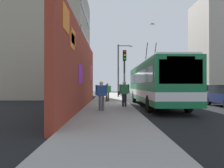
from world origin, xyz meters
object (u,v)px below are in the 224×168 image
(city_bus, at_px, (155,82))
(pedestrian_near_wall, at_px, (101,93))
(parked_car_white, at_px, (194,92))
(pedestrian_at_curb, at_px, (124,92))
(pedestrian_midblock, at_px, (107,91))
(street_lamp, at_px, (120,67))
(traffic_light, at_px, (124,67))

(city_bus, xyz_separation_m, pedestrian_near_wall, (-3.99, 3.83, -0.67))
(parked_car_white, height_order, pedestrian_at_curb, pedestrian_at_curb)
(pedestrian_midblock, distance_m, street_lamp, 8.29)
(city_bus, bearing_deg, parked_car_white, -42.53)
(city_bus, bearing_deg, pedestrian_near_wall, 136.18)
(city_bus, height_order, pedestrian_midblock, city_bus)
(pedestrian_near_wall, bearing_deg, pedestrian_midblock, -2.25)
(pedestrian_near_wall, distance_m, traffic_light, 6.02)
(traffic_light, bearing_deg, pedestrian_near_wall, 162.89)
(pedestrian_midblock, relative_size, street_lamp, 0.25)
(pedestrian_at_curb, height_order, traffic_light, traffic_light)
(pedestrian_at_curb, bearing_deg, pedestrian_midblock, 13.70)
(pedestrian_midblock, height_order, traffic_light, traffic_light)
(city_bus, bearing_deg, street_lamp, 10.74)
(parked_car_white, bearing_deg, city_bus, 137.47)
(pedestrian_midblock, height_order, street_lamp, street_lamp)
(pedestrian_near_wall, bearing_deg, pedestrian_at_curb, -31.57)
(pedestrian_midblock, height_order, pedestrian_near_wall, pedestrian_near_wall)
(city_bus, xyz_separation_m, traffic_light, (1.46, 2.15, 1.24))
(pedestrian_at_curb, bearing_deg, pedestrian_near_wall, 148.43)
(city_bus, relative_size, street_lamp, 1.83)
(pedestrian_at_curb, xyz_separation_m, pedestrian_midblock, (4.74, 1.16, -0.07))
(parked_car_white, xyz_separation_m, pedestrian_near_wall, (-9.66, 9.03, 0.26))
(city_bus, distance_m, pedestrian_midblock, 4.76)
(parked_car_white, bearing_deg, pedestrian_midblock, 106.44)
(city_bus, xyz_separation_m, pedestrian_midblock, (3.09, 3.55, -0.70))
(pedestrian_midblock, distance_m, pedestrian_near_wall, 7.08)
(traffic_light, bearing_deg, city_bus, -124.24)
(parked_car_white, relative_size, street_lamp, 0.74)
(city_bus, height_order, pedestrian_near_wall, city_bus)
(parked_car_white, distance_m, street_lamp, 9.35)
(city_bus, distance_m, street_lamp, 11.14)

